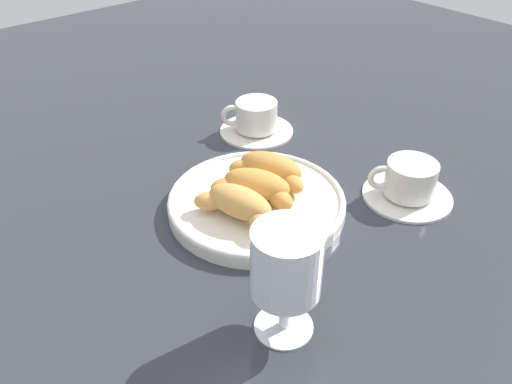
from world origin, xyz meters
TOP-DOWN VIEW (x-y plane):
  - ground_plane at (0.00, 0.00)m, footprint 2.20×2.20m
  - pastry_plate at (0.00, 0.02)m, footprint 0.26×0.26m
  - croissant_large at (0.02, -0.02)m, footprint 0.13×0.09m
  - croissant_small at (0.00, 0.02)m, footprint 0.12×0.10m
  - croissant_extra at (-0.02, 0.07)m, footprint 0.13×0.09m
  - coffee_cup_near at (0.18, -0.13)m, footprint 0.14×0.14m
  - coffee_cup_far at (-0.13, -0.17)m, footprint 0.14×0.14m
  - juice_glass_left at (-0.19, 0.14)m, footprint 0.08×0.08m

SIDE VIEW (x-z plane):
  - ground_plane at x=0.00m, z-range 0.00..0.00m
  - pastry_plate at x=0.00m, z-range 0.00..0.02m
  - coffee_cup_near at x=0.18m, z-range 0.00..0.06m
  - coffee_cup_far at x=-0.13m, z-range 0.00..0.06m
  - croissant_large at x=0.02m, z-range 0.02..0.06m
  - croissant_small at x=0.00m, z-range 0.02..0.06m
  - croissant_extra at x=-0.02m, z-range 0.02..0.06m
  - juice_glass_left at x=-0.19m, z-range 0.02..0.16m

